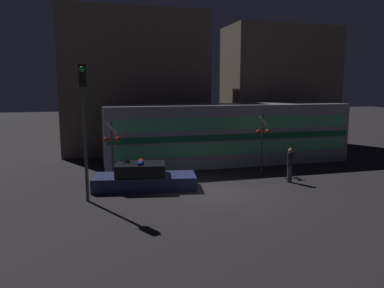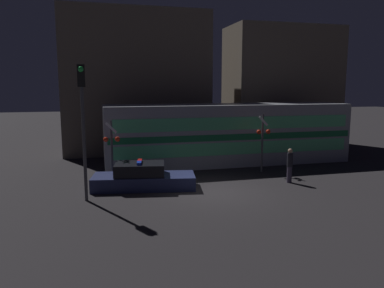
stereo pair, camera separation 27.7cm
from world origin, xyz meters
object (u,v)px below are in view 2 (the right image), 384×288
Objects in this scene: train at (228,134)px; pedestrian at (290,165)px; crossing_signal_near at (263,138)px; police_car at (143,178)px; traffic_light_corner at (83,110)px.

train is 8.79× the size of pedestrian.
crossing_signal_near is (-0.33, 2.49, 1.08)m from pedestrian.
traffic_light_corner is (-2.57, -1.38, 3.37)m from police_car.
pedestrian is 2.74m from crossing_signal_near.
crossing_signal_near is at bearing 23.57° from police_car.
crossing_signal_near is at bearing -71.59° from train.
train is 2.69× the size of traffic_light_corner.
police_car is 0.88× the size of traffic_light_corner.
train reaches higher than pedestrian.
crossing_signal_near is at bearing 97.50° from pedestrian.
pedestrian is at bearing -76.50° from train.
traffic_light_corner is at bearing -144.90° from train.
traffic_light_corner is (-9.84, -0.60, 2.97)m from pedestrian.
traffic_light_corner is at bearing -176.54° from pedestrian.
pedestrian is 10.30m from traffic_light_corner.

